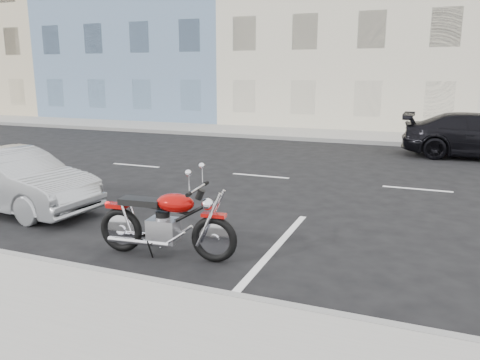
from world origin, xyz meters
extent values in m
plane|color=black|center=(0.00, 0.00, 0.00)|extent=(120.00, 120.00, 0.00)
cube|color=gray|center=(-5.00, 8.70, 0.07)|extent=(80.00, 3.40, 0.15)
cube|color=gray|center=(-5.00, 7.00, 0.08)|extent=(80.00, 0.12, 0.16)
cube|color=#C1B18E|center=(-26.00, 16.30, 6.00)|extent=(12.00, 12.00, 12.00)
cube|color=slate|center=(-14.00, 16.30, 6.50)|extent=(12.00, 12.00, 13.00)
cube|color=beige|center=(-2.00, 16.30, 5.75)|extent=(12.00, 12.00, 11.50)
torus|color=black|center=(0.12, -5.77, 0.34)|extent=(0.71, 0.19, 0.71)
torus|color=black|center=(-1.40, -5.93, 0.34)|extent=(0.71, 0.19, 0.71)
cube|color=#8F0705|center=(0.12, -5.77, 0.71)|extent=(0.37, 0.17, 0.05)
cube|color=#8F0705|center=(-1.45, -5.93, 0.73)|extent=(0.33, 0.20, 0.06)
cube|color=gray|center=(-0.69, -5.86, 0.40)|extent=(0.47, 0.36, 0.36)
ellipsoid|color=#8F0705|center=(-0.48, -5.84, 0.84)|extent=(0.62, 0.42, 0.28)
cube|color=black|center=(-1.04, -5.89, 0.82)|extent=(0.68, 0.34, 0.09)
cylinder|color=silver|center=(-0.13, -5.80, 1.08)|extent=(0.11, 0.74, 0.04)
sphere|color=silver|center=(0.02, -5.78, 0.86)|extent=(0.18, 0.18, 0.18)
cylinder|color=silver|center=(-1.02, -6.04, 0.23)|extent=(1.00, 0.18, 0.08)
cylinder|color=silver|center=(-1.05, -5.75, 0.23)|extent=(1.00, 0.18, 0.08)
cylinder|color=silver|center=(0.06, -5.78, 0.65)|extent=(0.41, 0.09, 0.84)
cylinder|color=black|center=(-0.46, -5.83, 0.58)|extent=(0.85, 0.14, 0.52)
imported|color=#939699|center=(-5.57, -4.91, 0.62)|extent=(3.87, 1.65, 1.24)
camera|label=1|loc=(2.09, -11.73, 2.73)|focal=35.00mm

